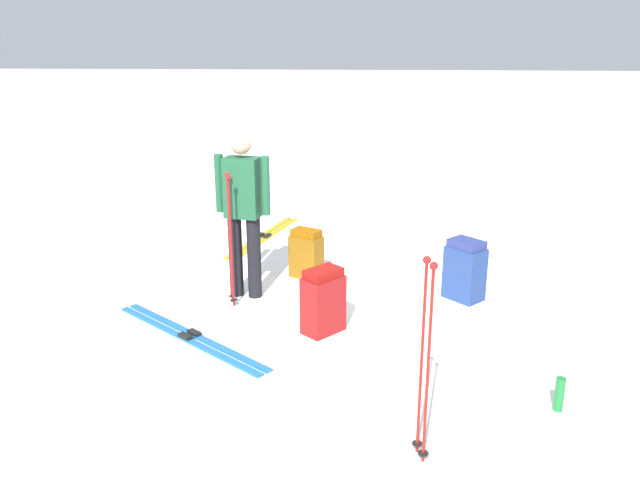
{
  "coord_description": "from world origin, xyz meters",
  "views": [
    {
      "loc": [
        6.01,
        0.37,
        2.64
      ],
      "look_at": [
        0.0,
        0.0,
        0.7
      ],
      "focal_mm": 36.8,
      "sensor_mm": 36.0,
      "label": 1
    }
  ],
  "objects_px": {
    "ski_pair_near": "(264,237)",
    "backpack_bright": "(465,270)",
    "ski_poles_planted_near": "(230,233)",
    "backpack_small_spare": "(323,301)",
    "thermos_bottle": "(559,394)",
    "ski_poles_planted_far": "(425,352)",
    "ski_pair_far": "(190,337)",
    "backpack_large_dark": "(306,254)",
    "skier_standing": "(243,207)"
  },
  "relations": [
    {
      "from": "ski_pair_far",
      "to": "backpack_bright",
      "type": "distance_m",
      "value": 2.81
    },
    {
      "from": "ski_pair_far",
      "to": "ski_pair_near",
      "type": "bearing_deg",
      "value": 175.39
    },
    {
      "from": "ski_poles_planted_near",
      "to": "thermos_bottle",
      "type": "distance_m",
      "value": 3.31
    },
    {
      "from": "skier_standing",
      "to": "ski_pair_far",
      "type": "bearing_deg",
      "value": -18.51
    },
    {
      "from": "ski_pair_near",
      "to": "thermos_bottle",
      "type": "relative_size",
      "value": 7.24
    },
    {
      "from": "backpack_large_dark",
      "to": "thermos_bottle",
      "type": "height_order",
      "value": "backpack_large_dark"
    },
    {
      "from": "ski_poles_planted_far",
      "to": "thermos_bottle",
      "type": "distance_m",
      "value": 1.36
    },
    {
      "from": "ski_pair_near",
      "to": "ski_pair_far",
      "type": "bearing_deg",
      "value": -4.61
    },
    {
      "from": "ski_poles_planted_far",
      "to": "skier_standing",
      "type": "bearing_deg",
      "value": -148.82
    },
    {
      "from": "backpack_small_spare",
      "to": "ski_pair_far",
      "type": "bearing_deg",
      "value": -80.14
    },
    {
      "from": "ski_poles_planted_near",
      "to": "backpack_small_spare",
      "type": "bearing_deg",
      "value": 58.29
    },
    {
      "from": "ski_pair_far",
      "to": "thermos_bottle",
      "type": "bearing_deg",
      "value": 71.56
    },
    {
      "from": "backpack_small_spare",
      "to": "ski_poles_planted_near",
      "type": "bearing_deg",
      "value": -121.71
    },
    {
      "from": "skier_standing",
      "to": "backpack_small_spare",
      "type": "bearing_deg",
      "value": 46.37
    },
    {
      "from": "ski_poles_planted_far",
      "to": "backpack_large_dark",
      "type": "bearing_deg",
      "value": -162.59
    },
    {
      "from": "ski_pair_near",
      "to": "backpack_bright",
      "type": "distance_m",
      "value": 3.04
    },
    {
      "from": "backpack_small_spare",
      "to": "thermos_bottle",
      "type": "xyz_separation_m",
      "value": [
        1.19,
        1.78,
        -0.17
      ]
    },
    {
      "from": "backpack_bright",
      "to": "ski_poles_planted_near",
      "type": "height_order",
      "value": "ski_poles_planted_near"
    },
    {
      "from": "backpack_large_dark",
      "to": "backpack_bright",
      "type": "relative_size",
      "value": 0.88
    },
    {
      "from": "ski_pair_near",
      "to": "backpack_bright",
      "type": "xyz_separation_m",
      "value": [
        1.92,
        2.34,
        0.3
      ]
    },
    {
      "from": "backpack_bright",
      "to": "ski_poles_planted_far",
      "type": "xyz_separation_m",
      "value": [
        2.66,
        -0.66,
        0.44
      ]
    },
    {
      "from": "ski_pair_far",
      "to": "backpack_small_spare",
      "type": "relative_size",
      "value": 2.7
    },
    {
      "from": "backpack_large_dark",
      "to": "thermos_bottle",
      "type": "bearing_deg",
      "value": 38.46
    },
    {
      "from": "backpack_bright",
      "to": "backpack_small_spare",
      "type": "height_order",
      "value": "backpack_bright"
    },
    {
      "from": "skier_standing",
      "to": "ski_pair_far",
      "type": "height_order",
      "value": "skier_standing"
    },
    {
      "from": "ski_pair_near",
      "to": "ski_poles_planted_far",
      "type": "xyz_separation_m",
      "value": [
        4.58,
        1.68,
        0.74
      ]
    },
    {
      "from": "thermos_bottle",
      "to": "ski_pair_near",
      "type": "bearing_deg",
      "value": -145.57
    },
    {
      "from": "backpack_bright",
      "to": "thermos_bottle",
      "type": "height_order",
      "value": "backpack_bright"
    },
    {
      "from": "backpack_large_dark",
      "to": "backpack_small_spare",
      "type": "distance_m",
      "value": 1.4
    },
    {
      "from": "ski_poles_planted_far",
      "to": "thermos_bottle",
      "type": "bearing_deg",
      "value": 120.1
    },
    {
      "from": "ski_poles_planted_far",
      "to": "backpack_small_spare",
      "type": "bearing_deg",
      "value": -157.89
    },
    {
      "from": "backpack_small_spare",
      "to": "thermos_bottle",
      "type": "relative_size",
      "value": 2.34
    },
    {
      "from": "ski_pair_far",
      "to": "thermos_bottle",
      "type": "xyz_separation_m",
      "value": [
        0.99,
        2.96,
        0.12
      ]
    },
    {
      "from": "backpack_large_dark",
      "to": "ski_poles_planted_near",
      "type": "distance_m",
      "value": 1.15
    },
    {
      "from": "backpack_small_spare",
      "to": "ski_poles_planted_near",
      "type": "xyz_separation_m",
      "value": [
        -0.58,
        -0.94,
        0.44
      ]
    },
    {
      "from": "backpack_bright",
      "to": "backpack_small_spare",
      "type": "relative_size",
      "value": 1.03
    },
    {
      "from": "backpack_bright",
      "to": "ski_poles_planted_far",
      "type": "height_order",
      "value": "ski_poles_planted_far"
    },
    {
      "from": "backpack_bright",
      "to": "ski_poles_planted_near",
      "type": "xyz_separation_m",
      "value": [
        0.28,
        -2.33,
        0.43
      ]
    },
    {
      "from": "skier_standing",
      "to": "thermos_bottle",
      "type": "xyz_separation_m",
      "value": [
        2.0,
        2.63,
        -0.82
      ]
    },
    {
      "from": "skier_standing",
      "to": "ski_pair_near",
      "type": "xyz_separation_m",
      "value": [
        -1.97,
        -0.1,
        -0.94
      ]
    },
    {
      "from": "ski_poles_planted_near",
      "to": "thermos_bottle",
      "type": "height_order",
      "value": "ski_poles_planted_near"
    },
    {
      "from": "skier_standing",
      "to": "ski_poles_planted_far",
      "type": "xyz_separation_m",
      "value": [
        2.61,
        1.58,
        -0.2
      ]
    },
    {
      "from": "backpack_large_dark",
      "to": "backpack_small_spare",
      "type": "bearing_deg",
      "value": 10.9
    },
    {
      "from": "backpack_bright",
      "to": "thermos_bottle",
      "type": "xyz_separation_m",
      "value": [
        2.06,
        0.39,
        -0.18
      ]
    },
    {
      "from": "backpack_bright",
      "to": "backpack_small_spare",
      "type": "distance_m",
      "value": 1.64
    },
    {
      "from": "skier_standing",
      "to": "backpack_large_dark",
      "type": "bearing_deg",
      "value": 134.31
    },
    {
      "from": "ski_pair_far",
      "to": "ski_poles_planted_near",
      "type": "xyz_separation_m",
      "value": [
        -0.79,
        0.24,
        0.73
      ]
    },
    {
      "from": "ski_pair_far",
      "to": "backpack_bright",
      "type": "relative_size",
      "value": 2.62
    },
    {
      "from": "ski_pair_far",
      "to": "ski_poles_planted_near",
      "type": "height_order",
      "value": "ski_poles_planted_near"
    },
    {
      "from": "backpack_small_spare",
      "to": "ski_poles_planted_near",
      "type": "height_order",
      "value": "ski_poles_planted_near"
    }
  ]
}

